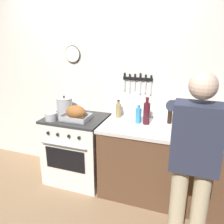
% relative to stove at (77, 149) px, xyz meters
% --- Properties ---
extents(wall_back, '(6.00, 0.13, 2.60)m').
position_rel_stove_xyz_m(wall_back, '(0.22, 0.36, 0.85)').
color(wall_back, white).
rests_on(wall_back, ground).
extents(counter_block, '(2.03, 0.65, 0.90)m').
position_rel_stove_xyz_m(counter_block, '(1.43, 0.00, 0.01)').
color(counter_block, brown).
rests_on(counter_block, ground).
extents(stove, '(0.76, 0.67, 0.90)m').
position_rel_stove_xyz_m(stove, '(0.00, 0.00, 0.00)').
color(stove, white).
rests_on(stove, ground).
extents(person_cook, '(0.51, 0.63, 1.66)m').
position_rel_stove_xyz_m(person_cook, '(1.46, -0.68, 0.50)').
color(person_cook, '#C6B793').
rests_on(person_cook, ground).
extents(roasting_pan, '(0.35, 0.26, 0.19)m').
position_rel_stove_xyz_m(roasting_pan, '(0.05, -0.08, 0.53)').
color(roasting_pan, '#B7B7BC').
rests_on(roasting_pan, stove).
extents(stock_pot, '(0.21, 0.21, 0.24)m').
position_rel_stove_xyz_m(stock_pot, '(-0.21, 0.10, 0.56)').
color(stock_pot, '#B7B7BC').
rests_on(stock_pot, stove).
extents(saucepan, '(0.15, 0.15, 0.09)m').
position_rel_stove_xyz_m(saucepan, '(-0.23, -0.19, 0.50)').
color(saucepan, '#B7B7BC').
rests_on(saucepan, stove).
extents(cutting_board, '(0.36, 0.24, 0.02)m').
position_rel_stove_xyz_m(cutting_board, '(1.40, -0.09, 0.46)').
color(cutting_board, tan).
rests_on(cutting_board, counter_block).
extents(bottle_wine_red, '(0.08, 0.08, 0.33)m').
position_rel_stove_xyz_m(bottle_wine_red, '(0.91, 0.08, 0.59)').
color(bottle_wine_red, '#47141E').
rests_on(bottle_wine_red, counter_block).
extents(bottle_soy_sauce, '(0.05, 0.05, 0.23)m').
position_rel_stove_xyz_m(bottle_soy_sauce, '(1.16, 0.19, 0.54)').
color(bottle_soy_sauce, black).
rests_on(bottle_soy_sauce, counter_block).
extents(bottle_vinegar, '(0.07, 0.07, 0.23)m').
position_rel_stove_xyz_m(bottle_vinegar, '(0.52, 0.19, 0.54)').
color(bottle_vinegar, '#997F4C').
rests_on(bottle_vinegar, counter_block).
extents(bottle_olive_oil, '(0.06, 0.06, 0.25)m').
position_rel_stove_xyz_m(bottle_olive_oil, '(1.42, 0.06, 0.56)').
color(bottle_olive_oil, '#385623').
rests_on(bottle_olive_oil, counter_block).
extents(bottle_hot_sauce, '(0.05, 0.05, 0.19)m').
position_rel_stove_xyz_m(bottle_hot_sauce, '(1.60, 0.20, 0.53)').
color(bottle_hot_sauce, red).
rests_on(bottle_hot_sauce, counter_block).
extents(bottle_dish_soap, '(0.07, 0.07, 0.24)m').
position_rel_stove_xyz_m(bottle_dish_soap, '(0.81, 0.08, 0.55)').
color(bottle_dish_soap, '#338CCC').
rests_on(bottle_dish_soap, counter_block).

